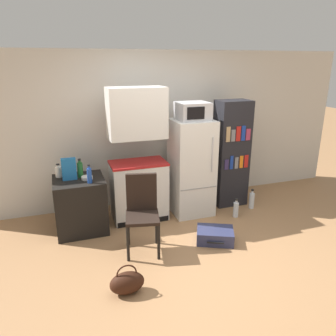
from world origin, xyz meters
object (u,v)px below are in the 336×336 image
(microwave, at_px, (193,111))
(water_bottle_middle, at_px, (252,200))
(handbag, at_px, (127,283))
(side_table, at_px, (81,205))
(bookshelf, at_px, (231,154))
(bottle_milk_white, at_px, (58,171))
(cereal_box, at_px, (69,169))
(bowl, at_px, (87,178))
(suitcase_large_flat, at_px, (215,235))
(bottle_green_tall, at_px, (80,169))
(refrigerator, at_px, (191,167))
(chair, at_px, (142,207))
(water_bottle_front, at_px, (236,209))
(bottle_blue_soda, at_px, (89,175))
(kitchen_hutch, at_px, (138,161))

(microwave, distance_m, water_bottle_middle, 1.77)
(handbag, bearing_deg, side_table, 101.61)
(bookshelf, bearing_deg, bottle_milk_white, 179.34)
(cereal_box, bearing_deg, bowl, -15.53)
(bookshelf, relative_size, bowl, 11.32)
(suitcase_large_flat, bearing_deg, bottle_green_tall, 173.44)
(refrigerator, height_order, bookshelf, bookshelf)
(bookshelf, bearing_deg, chair, -152.31)
(cereal_box, bearing_deg, suitcase_large_flat, -28.02)
(bottle_milk_white, relative_size, handbag, 0.53)
(water_bottle_front, bearing_deg, suitcase_large_flat, -139.01)
(bookshelf, relative_size, bottle_milk_white, 9.04)
(handbag, bearing_deg, bowl, 97.78)
(bottle_milk_white, distance_m, handbag, 1.94)
(refrigerator, relative_size, suitcase_large_flat, 2.54)
(handbag, bearing_deg, chair, 64.58)
(handbag, bearing_deg, bottle_blue_soda, 97.70)
(side_table, bearing_deg, chair, -47.79)
(water_bottle_front, distance_m, water_bottle_middle, 0.45)
(bottle_green_tall, bearing_deg, handbag, -80.25)
(kitchen_hutch, xyz_separation_m, bottle_green_tall, (-0.82, -0.01, -0.04))
(water_bottle_front, bearing_deg, kitchen_hutch, 161.95)
(side_table, height_order, suitcase_large_flat, side_table)
(side_table, relative_size, refrigerator, 0.52)
(suitcase_large_flat, xyz_separation_m, handbag, (-1.32, -0.63, 0.04))
(microwave, distance_m, bottle_milk_white, 2.07)
(kitchen_hutch, relative_size, bookshelf, 1.14)
(bowl, distance_m, cereal_box, 0.26)
(handbag, bearing_deg, microwave, 49.20)
(bottle_blue_soda, xyz_separation_m, chair, (0.55, -0.56, -0.29))
(bottle_blue_soda, bearing_deg, water_bottle_front, -4.57)
(refrigerator, height_order, water_bottle_front, refrigerator)
(side_table, height_order, bottle_green_tall, bottle_green_tall)
(kitchen_hutch, height_order, refrigerator, kitchen_hutch)
(refrigerator, xyz_separation_m, suitcase_large_flat, (-0.05, -0.95, -0.65))
(side_table, xyz_separation_m, bookshelf, (2.41, 0.14, 0.48))
(kitchen_hutch, height_order, bookshelf, kitchen_hutch)
(suitcase_large_flat, height_order, water_bottle_front, water_bottle_front)
(bookshelf, distance_m, bottle_blue_soda, 2.31)
(bookshelf, distance_m, bottle_milk_white, 2.66)
(kitchen_hutch, relative_size, water_bottle_front, 6.52)
(bottle_blue_soda, height_order, cereal_box, cereal_box)
(microwave, height_order, bottle_milk_white, microwave)
(bottle_green_tall, bearing_deg, bottle_blue_soda, -70.57)
(bottle_milk_white, bearing_deg, bottle_green_tall, -19.62)
(microwave, xyz_separation_m, water_bottle_middle, (0.98, -0.21, -1.46))
(suitcase_large_flat, xyz_separation_m, water_bottle_middle, (1.03, 0.74, 0.05))
(chair, bearing_deg, suitcase_large_flat, 3.69)
(suitcase_large_flat, bearing_deg, chair, -163.99)
(bottle_milk_white, distance_m, bowl, 0.42)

